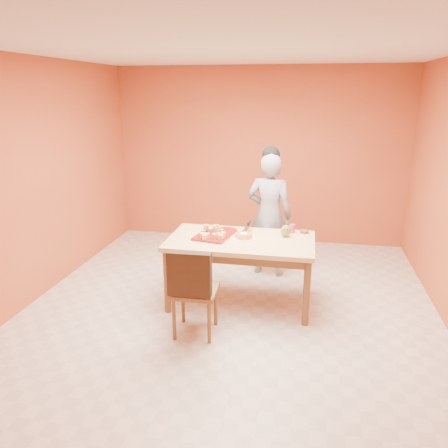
% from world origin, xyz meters
% --- Properties ---
extents(floor, '(5.00, 5.00, 0.00)m').
position_xyz_m(floor, '(0.00, 0.00, 0.00)').
color(floor, beige).
rests_on(floor, ground).
extents(ceiling, '(5.00, 5.00, 0.00)m').
position_xyz_m(ceiling, '(0.00, 0.00, 2.70)').
color(ceiling, silver).
rests_on(ceiling, wall_back).
extents(wall_back, '(4.50, 0.00, 4.50)m').
position_xyz_m(wall_back, '(0.00, 2.50, 1.35)').
color(wall_back, '#B8532A').
rests_on(wall_back, floor).
extents(wall_left, '(0.00, 5.00, 5.00)m').
position_xyz_m(wall_left, '(-2.25, 0.00, 1.35)').
color(wall_left, '#B8532A').
rests_on(wall_left, floor).
extents(dining_table, '(1.60, 0.90, 0.76)m').
position_xyz_m(dining_table, '(0.08, 0.22, 0.67)').
color(dining_table, tan).
rests_on(dining_table, floor).
extents(dining_chair, '(0.44, 0.51, 0.93)m').
position_xyz_m(dining_chair, '(-0.25, -0.55, 0.48)').
color(dining_chair, brown).
rests_on(dining_chair, floor).
extents(pastry_pile, '(0.32, 0.32, 0.11)m').
position_xyz_m(pastry_pile, '(-0.24, 0.20, 0.83)').
color(pastry_pile, tan).
rests_on(pastry_pile, pastry_platter).
extents(person, '(0.63, 0.46, 1.60)m').
position_xyz_m(person, '(0.31, 1.10, 0.80)').
color(person, gray).
rests_on(person, floor).
extents(pastry_platter, '(0.42, 0.42, 0.02)m').
position_xyz_m(pastry_platter, '(-0.24, 0.20, 0.77)').
color(pastry_platter, maroon).
rests_on(pastry_platter, dining_table).
extents(red_dinner_plate, '(0.35, 0.35, 0.02)m').
position_xyz_m(red_dinner_plate, '(-0.13, 0.45, 0.77)').
color(red_dinner_plate, maroon).
rests_on(red_dinner_plate, dining_table).
extents(white_cake_plate, '(0.27, 0.27, 0.01)m').
position_xyz_m(white_cake_plate, '(0.11, 0.24, 0.77)').
color(white_cake_plate, white).
rests_on(white_cake_plate, dining_table).
extents(sponge_cake, '(0.26, 0.26, 0.04)m').
position_xyz_m(sponge_cake, '(0.11, 0.24, 0.79)').
color(sponge_cake, gold).
rests_on(sponge_cake, white_cake_plate).
extents(cake_server, '(0.08, 0.27, 0.01)m').
position_xyz_m(cake_server, '(0.12, 0.42, 0.82)').
color(cake_server, silver).
rests_on(cake_server, sponge_cake).
extents(egg_ornament, '(0.13, 0.11, 0.14)m').
position_xyz_m(egg_ornament, '(0.56, 0.38, 0.83)').
color(egg_ornament, olive).
rests_on(egg_ornament, dining_table).
extents(magenta_glass, '(0.09, 0.09, 0.10)m').
position_xyz_m(magenta_glass, '(0.63, 0.55, 0.81)').
color(magenta_glass, '#D21F6F').
rests_on(magenta_glass, dining_table).
extents(checker_tin, '(0.11, 0.11, 0.03)m').
position_xyz_m(checker_tin, '(0.76, 0.57, 0.78)').
color(checker_tin, '#3E2010').
rests_on(checker_tin, dining_table).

